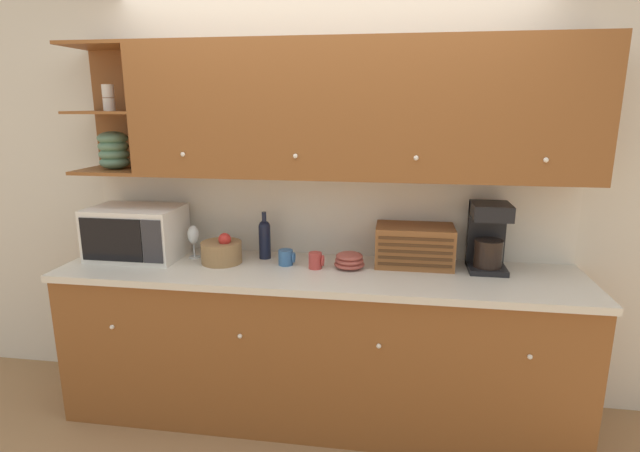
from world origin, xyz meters
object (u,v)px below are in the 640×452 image
Objects in this scene: wine_glass at (193,236)px; mug at (316,261)px; bread_box at (414,246)px; wine_bottle at (265,237)px; fruit_basket at (222,252)px; microwave at (137,233)px; bowl_stack_on_counter at (349,260)px; coffee_maker at (488,236)px; mug_blue_second at (286,257)px.

wine_glass is 0.80m from mug.
mug is 0.59m from bread_box.
fruit_basket is at bearing -151.46° from wine_bottle.
wine_bottle is (0.23, 0.13, 0.06)m from fruit_basket.
microwave is at bearing -176.29° from bread_box.
bread_box is at bearing 14.96° from mug.
wine_glass is at bearing 176.66° from bowl_stack_on_counter.
wine_glass reaches higher than fruit_basket.
fruit_basket is (0.55, -0.02, -0.09)m from microwave.
fruit_basket is 2.56× the size of mug.
bowl_stack_on_counter is at bearing -173.01° from coffee_maker.
mug_blue_second is (0.16, -0.11, -0.09)m from wine_bottle.
fruit_basket is at bearing -177.94° from mug_blue_second.
coffee_maker is at bearing 4.09° from fruit_basket.
wine_glass is 2.17× the size of mug.
microwave reaches higher than mug_blue_second.
wine_glass is 0.70× the size of wine_bottle.
mug_blue_second is 0.22× the size of bread_box.
wine_bottle is 0.39m from mug.
mug and bowl_stack_on_counter have the same top height.
bread_box is at bearing 177.61° from coffee_maker.
coffee_maker is at bearing 2.52° from microwave.
bowl_stack_on_counter is 0.81m from coffee_maker.
mug is (0.18, -0.04, 0.00)m from mug_blue_second.
fruit_basket is 0.39m from mug_blue_second.
fruit_basket is 1.15m from bread_box.
mug_blue_second is 0.19m from mug.
wine_glass is 1.15× the size of bowl_stack_on_counter.
wine_bottle reaches higher than wine_glass.
bread_box is at bearing 0.07° from wine_bottle.
wine_bottle is at bearing 179.31° from coffee_maker.
bread_box is 1.15× the size of coffee_maker.
wine_bottle is (0.79, 0.11, -0.03)m from microwave.
mug is 1.00m from coffee_maker.
mug is at bearing -6.88° from wine_glass.
mug_blue_second is (0.39, 0.01, -0.02)m from fruit_basket.
coffee_maker is at bearing 6.99° from bowl_stack_on_counter.
mug is at bearing -11.26° from mug_blue_second.
wine_bottle is at bearing -179.93° from bread_box.
mug_blue_second is (0.95, -0.00, -0.11)m from microwave.
wine_glass reaches higher than bowl_stack_on_counter.
mug_blue_second is 0.25× the size of coffee_maker.
mug is at bearing -165.04° from bread_box.
wine_bottle is 0.91m from bread_box.
mug_blue_second is at bearing 168.74° from mug.
bread_box reaches higher than mug.
wine_bottle is at bearing 144.68° from mug_blue_second.
fruit_basket is at bearing -178.88° from bowl_stack_on_counter.
coffee_maker reaches higher than bowl_stack_on_counter.
fruit_basket is 0.27m from wine_bottle.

